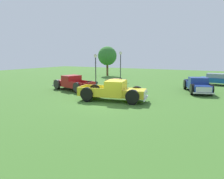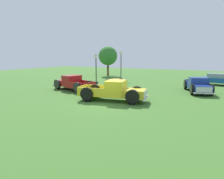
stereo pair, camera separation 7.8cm
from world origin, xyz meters
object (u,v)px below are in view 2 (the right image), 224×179
at_px(pickup_truck_behind_left, 198,86).
at_px(pickup_truck_foreground, 117,91).
at_px(lamp_post_near, 96,68).
at_px(lamp_post_far, 121,65).
at_px(oak_tree_east, 108,56).
at_px(sedan_distant_a, 219,79).
at_px(picnic_table, 114,81).
at_px(pickup_truck_behind_right, 72,83).
at_px(trash_can, 125,83).

bearing_deg(pickup_truck_behind_left, pickup_truck_foreground, -126.16).
bearing_deg(pickup_truck_behind_left, lamp_post_near, 176.72).
relative_size(lamp_post_near, lamp_post_far, 0.90).
distance_m(lamp_post_near, oak_tree_east, 10.65).
distance_m(sedan_distant_a, lamp_post_near, 15.08).
relative_size(sedan_distant_a, picnic_table, 2.26).
distance_m(sedan_distant_a, lamp_post_far, 12.81).
xyz_separation_m(pickup_truck_behind_right, oak_tree_east, (-4.47, 15.06, 2.74)).
relative_size(pickup_truck_behind_right, trash_can, 5.53).
bearing_deg(lamp_post_near, lamp_post_far, 78.91).
bearing_deg(pickup_truck_behind_left, oak_tree_east, 147.11).
xyz_separation_m(lamp_post_far, picnic_table, (1.84, -5.35, -1.68)).
relative_size(pickup_truck_behind_left, lamp_post_near, 1.37).
height_order(sedan_distant_a, trash_can, sedan_distant_a).
bearing_deg(trash_can, picnic_table, 152.52).
bearing_deg(sedan_distant_a, picnic_table, -148.59).
bearing_deg(pickup_truck_foreground, picnic_table, 119.89).
xyz_separation_m(picnic_table, oak_tree_east, (-6.82, 10.09, 2.97)).
bearing_deg(picnic_table, pickup_truck_behind_right, -115.34).
distance_m(pickup_truck_foreground, pickup_truck_behind_right, 7.00).
bearing_deg(sedan_distant_a, oak_tree_east, 168.86).
height_order(lamp_post_far, trash_can, lamp_post_far).
xyz_separation_m(sedan_distant_a, trash_can, (-9.01, -7.56, -0.24)).
bearing_deg(pickup_truck_foreground, trash_can, 110.61).
xyz_separation_m(pickup_truck_foreground, trash_can, (-2.41, 6.41, -0.29)).
bearing_deg(lamp_post_near, pickup_truck_behind_left, -3.28).
relative_size(pickup_truck_foreground, lamp_post_near, 1.50).
height_order(pickup_truck_foreground, oak_tree_east, oak_tree_east).
distance_m(picnic_table, trash_can, 2.05).
bearing_deg(lamp_post_far, pickup_truck_foreground, -64.49).
xyz_separation_m(lamp_post_near, trash_can, (4.64, -1.28, -1.48)).
distance_m(lamp_post_near, lamp_post_far, 5.12).
distance_m(pickup_truck_behind_left, lamp_post_far, 12.64).
xyz_separation_m(trash_can, oak_tree_east, (-8.64, 11.03, 2.99)).
height_order(pickup_truck_behind_right, lamp_post_near, lamp_post_near).
distance_m(pickup_truck_behind_left, picnic_table, 9.35).
height_order(pickup_truck_foreground, pickup_truck_behind_left, pickup_truck_foreground).
height_order(pickup_truck_behind_left, lamp_post_near, lamp_post_near).
bearing_deg(lamp_post_far, pickup_truck_behind_left, -27.09).
distance_m(sedan_distant_a, oak_tree_east, 18.20).
distance_m(pickup_truck_foreground, lamp_post_far, 14.15).
bearing_deg(lamp_post_far, sedan_distant_a, 5.67).
bearing_deg(oak_tree_east, pickup_truck_behind_right, -73.47).
distance_m(lamp_post_near, trash_can, 5.03).
distance_m(pickup_truck_behind_right, oak_tree_east, 15.95).
bearing_deg(pickup_truck_foreground, sedan_distant_a, 64.69).
distance_m(lamp_post_far, trash_can, 7.48).
bearing_deg(lamp_post_near, sedan_distant_a, 24.70).
height_order(pickup_truck_behind_right, lamp_post_far, lamp_post_far).
xyz_separation_m(pickup_truck_behind_right, lamp_post_near, (-0.47, 5.31, 1.23)).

